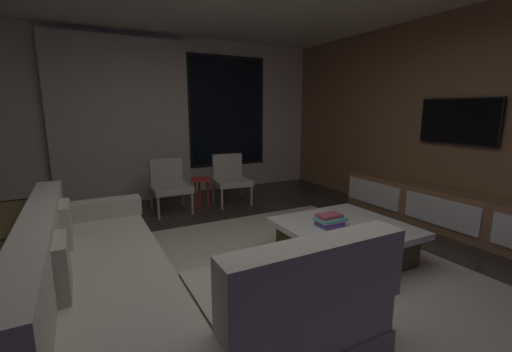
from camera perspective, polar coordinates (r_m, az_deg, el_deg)
floor at (r=2.94m, az=0.19°, el=-19.18°), size 9.20×9.20×0.00m
back_wall_with_window at (r=5.96m, az=-17.28°, el=9.38°), size 6.60×0.30×2.70m
media_wall at (r=4.81m, az=34.60°, el=7.64°), size 0.12×7.80×2.70m
area_rug at (r=3.03m, az=7.29°, el=-18.20°), size 3.20×3.80×0.01m
sectional_couch at (r=2.53m, az=-18.54°, el=-17.76°), size 1.98×2.50×0.82m
coffee_table at (r=3.54m, az=14.86°, el=-10.72°), size 1.16×1.16×0.36m
book_stack_on_coffee_table at (r=3.40m, az=12.54°, el=-7.41°), size 0.29×0.21×0.12m
accent_chair_near_window at (r=5.38m, az=-4.46°, el=-0.06°), size 0.60×0.61×0.78m
accent_chair_by_curtain at (r=5.08m, az=-14.67°, el=-1.07°), size 0.54×0.56×0.78m
side_stool at (r=5.18m, az=-9.39°, el=-1.32°), size 0.32×0.32×0.46m
media_console at (r=4.75m, az=30.94°, el=-5.48°), size 0.46×3.10×0.52m
mounted_tv at (r=4.84m, az=31.37°, el=7.99°), size 0.05×0.98×0.57m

